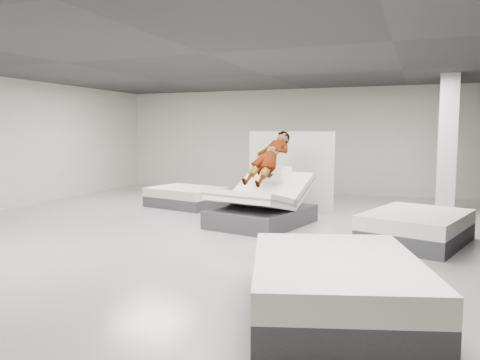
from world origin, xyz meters
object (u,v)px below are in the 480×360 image
at_px(person, 270,165).
at_px(hero_bed, 262,206).
at_px(flat_bed_right_near, 336,287).
at_px(flat_bed_right_far, 416,228).
at_px(remote, 270,176).
at_px(flat_bed_left_far, 186,197).
at_px(column, 447,144).
at_px(divider_panel, 290,172).

bearing_deg(person, hero_bed, -90.00).
relative_size(hero_bed, flat_bed_right_near, 0.90).
height_order(hero_bed, flat_bed_right_far, hero_bed).
bearing_deg(remote, flat_bed_left_far, 161.46).
bearing_deg(remote, hero_bed, 168.72).
xyz_separation_m(person, flat_bed_left_far, (-2.62, 1.28, -0.97)).
height_order(person, flat_bed_right_far, person).
bearing_deg(flat_bed_right_near, flat_bed_left_far, 129.57).
relative_size(hero_bed, column, 0.73).
height_order(flat_bed_right_far, flat_bed_right_near, flat_bed_right_near).
distance_m(remote, divider_panel, 1.83).
xyz_separation_m(hero_bed, person, (0.07, 0.30, 0.83)).
xyz_separation_m(divider_panel, flat_bed_right_near, (2.07, -5.89, -0.64)).
height_order(remote, divider_panel, divider_panel).
bearing_deg(hero_bed, flat_bed_right_near, -62.17).
height_order(divider_panel, column, column).
distance_m(remote, flat_bed_right_far, 2.87).
distance_m(divider_panel, flat_bed_right_far, 3.66).
relative_size(remote, divider_panel, 0.07).
bearing_deg(flat_bed_right_far, hero_bed, 170.46).
bearing_deg(column, hero_bed, -140.75).
height_order(hero_bed, flat_bed_right_near, hero_bed).
bearing_deg(remote, divider_panel, 105.42).
distance_m(remote, flat_bed_right_near, 4.58).
distance_m(remote, column, 4.50).
xyz_separation_m(divider_panel, flat_bed_right_far, (2.82, -2.23, -0.68)).
xyz_separation_m(remote, column, (3.32, 2.98, 0.58)).
bearing_deg(divider_panel, flat_bed_left_far, -170.61).
xyz_separation_m(hero_bed, column, (3.53, 2.88, 1.22)).
height_order(hero_bed, person, person).
height_order(hero_bed, flat_bed_left_far, hero_bed).
xyz_separation_m(person, column, (3.46, 2.59, 0.39)).
bearing_deg(flat_bed_right_near, column, 79.25).
xyz_separation_m(flat_bed_right_far, column, (0.59, 3.38, 1.33)).
relative_size(person, divider_panel, 0.78).
bearing_deg(flat_bed_right_near, flat_bed_right_far, 78.46).
bearing_deg(person, flat_bed_left_far, 166.62).
bearing_deg(flat_bed_right_far, flat_bed_right_near, -101.54).
relative_size(flat_bed_right_near, column, 0.82).
bearing_deg(column, person, -143.25).
height_order(divider_panel, flat_bed_left_far, divider_panel).
distance_m(flat_bed_left_far, column, 6.36).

